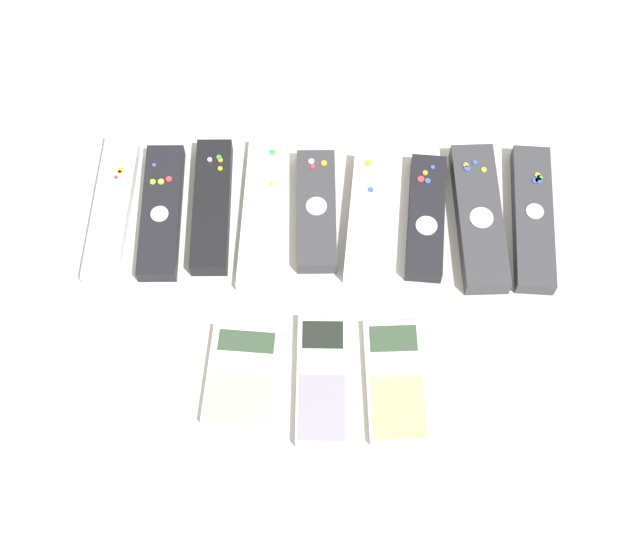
# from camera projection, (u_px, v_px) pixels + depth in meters

# --- Properties ---
(ground_plane) EXTENTS (3.00, 3.00, 0.00)m
(ground_plane) POSITION_uv_depth(u_px,v_px,m) (319.00, 306.00, 1.10)
(ground_plane) COLOR beige
(remote_0) EXTENTS (0.05, 0.21, 0.02)m
(remote_0) POSITION_uv_depth(u_px,v_px,m) (112.00, 208.00, 1.14)
(remote_0) COLOR white
(remote_0) RESTS_ON ground_plane
(remote_1) EXTENTS (0.06, 0.19, 0.02)m
(remote_1) POSITION_uv_depth(u_px,v_px,m) (162.00, 212.00, 1.14)
(remote_1) COLOR black
(remote_1) RESTS_ON ground_plane
(remote_2) EXTENTS (0.05, 0.19, 0.03)m
(remote_2) POSITION_uv_depth(u_px,v_px,m) (212.00, 206.00, 1.14)
(remote_2) COLOR black
(remote_2) RESTS_ON ground_plane
(remote_3) EXTENTS (0.05, 0.22, 0.02)m
(remote_3) POSITION_uv_depth(u_px,v_px,m) (263.00, 213.00, 1.14)
(remote_3) COLOR white
(remote_3) RESTS_ON ground_plane
(remote_4) EXTENTS (0.06, 0.17, 0.03)m
(remote_4) POSITION_uv_depth(u_px,v_px,m) (316.00, 210.00, 1.14)
(remote_4) COLOR #333338
(remote_4) RESTS_ON ground_plane
(remote_5) EXTENTS (0.07, 0.18, 0.03)m
(remote_5) POSITION_uv_depth(u_px,v_px,m) (372.00, 218.00, 1.14)
(remote_5) COLOR white
(remote_5) RESTS_ON ground_plane
(remote_6) EXTENTS (0.05, 0.18, 0.03)m
(remote_6) POSITION_uv_depth(u_px,v_px,m) (426.00, 217.00, 1.14)
(remote_6) COLOR black
(remote_6) RESTS_ON ground_plane
(remote_7) EXTENTS (0.07, 0.21, 0.03)m
(remote_7) POSITION_uv_depth(u_px,v_px,m) (479.00, 217.00, 1.13)
(remote_7) COLOR #333338
(remote_7) RESTS_ON ground_plane
(remote_8) EXTENTS (0.06, 0.21, 0.03)m
(remote_8) POSITION_uv_depth(u_px,v_px,m) (533.00, 218.00, 1.14)
(remote_8) COLOR #333338
(remote_8) RESTS_ON ground_plane
(calculator_0) EXTENTS (0.09, 0.13, 0.02)m
(calculator_0) POSITION_uv_depth(u_px,v_px,m) (243.00, 376.00, 1.05)
(calculator_0) COLOR silver
(calculator_0) RESTS_ON ground_plane
(calculator_1) EXTENTS (0.06, 0.16, 0.02)m
(calculator_1) POSITION_uv_depth(u_px,v_px,m) (322.00, 379.00, 1.05)
(calculator_1) COLOR #B2B2B7
(calculator_1) RESTS_ON ground_plane
(calculator_2) EXTENTS (0.08, 0.15, 0.01)m
(calculator_2) POSITION_uv_depth(u_px,v_px,m) (396.00, 381.00, 1.05)
(calculator_2) COLOR beige
(calculator_2) RESTS_ON ground_plane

